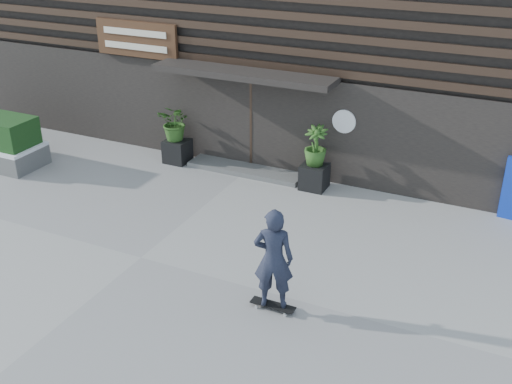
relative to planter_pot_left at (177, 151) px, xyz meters
The scene contains 7 objects.
ground 4.80m from the planter_pot_left, 66.64° to the right, with size 80.00×80.00×0.00m, color #9A9892.
entrance_step 1.93m from the planter_pot_left, ahead, with size 3.00×0.80×0.12m, color #51514E.
planter_pot_left is the anchor object (origin of this frame).
bamboo_left 0.78m from the planter_pot_left, ahead, with size 0.86×0.75×0.96m, color #2D591E.
planter_pot_right 3.80m from the planter_pot_left, ahead, with size 0.60×0.60×0.60m, color black.
bamboo_right 3.88m from the planter_pot_left, ahead, with size 0.54×0.54×0.96m, color #2D591E.
skateboarder 6.88m from the planter_pot_left, 44.67° to the right, with size 0.78×0.60×1.89m.
Camera 1 is at (6.38, -8.26, 6.29)m, focal length 43.41 mm.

